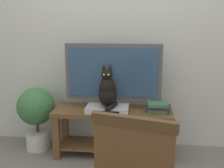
{
  "coord_description": "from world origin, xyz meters",
  "views": [
    {
      "loc": [
        0.27,
        -1.91,
        1.37
      ],
      "look_at": [
        -0.01,
        0.56,
        0.79
      ],
      "focal_mm": 41.18,
      "sensor_mm": 36.0,
      "label": 1
    }
  ],
  "objects_px": {
    "potted_plant": "(36,112)",
    "tv_stand": "(113,124)",
    "tv": "(113,74)",
    "cat": "(108,91)",
    "media_box": "(108,108)",
    "book_stack": "(158,107)"
  },
  "relations": [
    {
      "from": "tv",
      "to": "media_box",
      "type": "distance_m",
      "value": 0.35
    },
    {
      "from": "media_box",
      "to": "cat",
      "type": "relative_size",
      "value": 0.99
    },
    {
      "from": "tv_stand",
      "to": "media_box",
      "type": "bearing_deg",
      "value": -136.62
    },
    {
      "from": "tv",
      "to": "media_box",
      "type": "relative_size",
      "value": 2.31
    },
    {
      "from": "tv",
      "to": "book_stack",
      "type": "bearing_deg",
      "value": -8.93
    },
    {
      "from": "cat",
      "to": "book_stack",
      "type": "relative_size",
      "value": 1.67
    },
    {
      "from": "media_box",
      "to": "book_stack",
      "type": "distance_m",
      "value": 0.51
    },
    {
      "from": "potted_plant",
      "to": "tv_stand",
      "type": "bearing_deg",
      "value": -3.51
    },
    {
      "from": "tv",
      "to": "potted_plant",
      "type": "relative_size",
      "value": 1.41
    },
    {
      "from": "cat",
      "to": "book_stack",
      "type": "distance_m",
      "value": 0.53
    },
    {
      "from": "potted_plant",
      "to": "media_box",
      "type": "bearing_deg",
      "value": -6.7
    },
    {
      "from": "book_stack",
      "to": "tv",
      "type": "bearing_deg",
      "value": 171.07
    },
    {
      "from": "tv",
      "to": "potted_plant",
      "type": "height_order",
      "value": "tv"
    },
    {
      "from": "book_stack",
      "to": "tv_stand",
      "type": "bearing_deg",
      "value": 178.67
    },
    {
      "from": "tv",
      "to": "cat",
      "type": "relative_size",
      "value": 2.29
    },
    {
      "from": "tv",
      "to": "media_box",
      "type": "xyz_separation_m",
      "value": [
        -0.04,
        -0.1,
        -0.33
      ]
    },
    {
      "from": "tv",
      "to": "book_stack",
      "type": "xyz_separation_m",
      "value": [
        0.46,
        -0.07,
        -0.31
      ]
    },
    {
      "from": "media_box",
      "to": "cat",
      "type": "height_order",
      "value": "cat"
    },
    {
      "from": "cat",
      "to": "potted_plant",
      "type": "relative_size",
      "value": 0.62
    },
    {
      "from": "media_box",
      "to": "cat",
      "type": "distance_m",
      "value": 0.19
    },
    {
      "from": "tv",
      "to": "book_stack",
      "type": "distance_m",
      "value": 0.56
    },
    {
      "from": "media_box",
      "to": "book_stack",
      "type": "bearing_deg",
      "value": 3.6
    }
  ]
}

